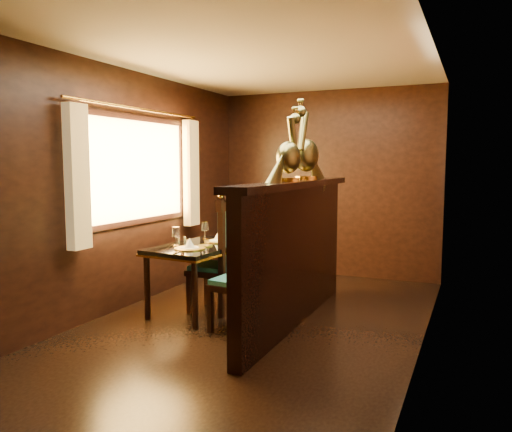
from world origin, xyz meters
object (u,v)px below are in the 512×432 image
object	(u,v)px
dining_table	(201,251)
chair_right	(223,250)
chair_left	(248,262)
peacock_right	(306,141)
peacock_left	(289,143)

from	to	relation	value
dining_table	chair_right	xyz separation A→B (m)	(0.24, 0.03, 0.03)
dining_table	chair_left	world-z (taller)	chair_left
chair_left	peacock_right	xyz separation A→B (m)	(0.30, 0.71, 1.10)
dining_table	peacock_left	distance (m)	1.50
chair_right	dining_table	bearing A→B (deg)	-174.49
chair_right	peacock_right	distance (m)	1.37
dining_table	peacock_left	world-z (taller)	peacock_left
dining_table	chair_left	bearing A→B (deg)	-24.98
dining_table	peacock_right	bearing A→B (deg)	20.83
chair_left	peacock_right	size ratio (longest dim) A/B	1.60
peacock_right	chair_right	bearing A→B (deg)	-161.25
peacock_right	peacock_left	bearing A→B (deg)	-90.00
dining_table	peacock_right	distance (m)	1.55
dining_table	peacock_left	xyz separation A→B (m)	(1.03, -0.21, 1.08)
chair_right	peacock_right	xyz separation A→B (m)	(0.78, 0.27, 1.10)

